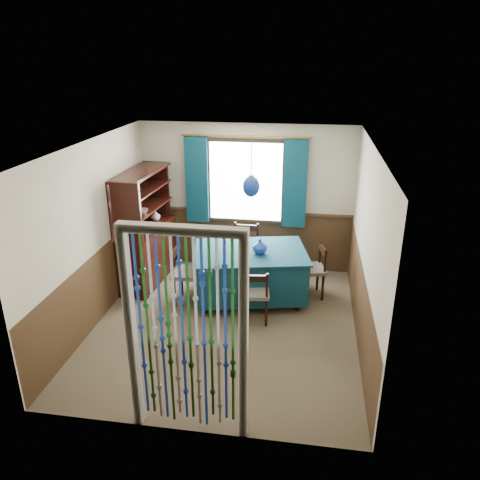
% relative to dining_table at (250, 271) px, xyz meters
% --- Properties ---
extents(floor, '(4.00, 4.00, 0.00)m').
position_rel_dining_table_xyz_m(floor, '(-0.24, -0.81, -0.46)').
color(floor, brown).
rests_on(floor, ground).
extents(ceiling, '(4.00, 4.00, 0.00)m').
position_rel_dining_table_xyz_m(ceiling, '(-0.24, -0.81, 2.04)').
color(ceiling, silver).
rests_on(ceiling, ground).
extents(wall_back, '(3.60, 0.00, 3.60)m').
position_rel_dining_table_xyz_m(wall_back, '(-0.24, 1.19, 0.79)').
color(wall_back, '#C0B69D').
rests_on(wall_back, ground).
extents(wall_front, '(3.60, 0.00, 3.60)m').
position_rel_dining_table_xyz_m(wall_front, '(-0.24, -2.81, 0.79)').
color(wall_front, '#C0B69D').
rests_on(wall_front, ground).
extents(wall_left, '(0.00, 4.00, 4.00)m').
position_rel_dining_table_xyz_m(wall_left, '(-2.04, -0.81, 0.79)').
color(wall_left, '#C0B69D').
rests_on(wall_left, ground).
extents(wall_right, '(0.00, 4.00, 4.00)m').
position_rel_dining_table_xyz_m(wall_right, '(1.56, -0.81, 0.79)').
color(wall_right, '#C0B69D').
rests_on(wall_right, ground).
extents(wainscot_back, '(3.60, 0.00, 3.60)m').
position_rel_dining_table_xyz_m(wainscot_back, '(-0.24, 1.18, 0.04)').
color(wainscot_back, '#3D2817').
rests_on(wainscot_back, ground).
extents(wainscot_front, '(3.60, 0.00, 3.60)m').
position_rel_dining_table_xyz_m(wainscot_front, '(-0.24, -2.79, 0.04)').
color(wainscot_front, '#3D2817').
rests_on(wainscot_front, ground).
extents(wainscot_left, '(0.00, 4.00, 4.00)m').
position_rel_dining_table_xyz_m(wainscot_left, '(-2.02, -0.81, 0.04)').
color(wainscot_left, '#3D2817').
rests_on(wainscot_left, ground).
extents(wainscot_right, '(0.00, 4.00, 4.00)m').
position_rel_dining_table_xyz_m(wainscot_right, '(1.55, -0.81, 0.04)').
color(wainscot_right, '#3D2817').
rests_on(wainscot_right, ground).
extents(window, '(1.32, 0.12, 1.42)m').
position_rel_dining_table_xyz_m(window, '(-0.24, 1.14, 1.09)').
color(window, black).
rests_on(window, wall_back).
extents(doorway, '(1.16, 0.12, 2.18)m').
position_rel_dining_table_xyz_m(doorway, '(-0.24, -2.75, 0.59)').
color(doorway, silver).
rests_on(doorway, ground).
extents(dining_table, '(1.86, 1.47, 0.80)m').
position_rel_dining_table_xyz_m(dining_table, '(0.00, 0.00, 0.00)').
color(dining_table, '#0D3343').
rests_on(dining_table, floor).
extents(chair_near, '(0.45, 0.43, 0.81)m').
position_rel_dining_table_xyz_m(chair_near, '(0.15, -0.65, -0.02)').
color(chair_near, black).
rests_on(chair_near, floor).
extents(chair_far, '(0.47, 0.45, 0.92)m').
position_rel_dining_table_xyz_m(chair_far, '(-0.19, 0.70, 0.03)').
color(chair_far, black).
rests_on(chair_far, floor).
extents(chair_left, '(0.44, 0.46, 0.91)m').
position_rel_dining_table_xyz_m(chair_left, '(-0.93, -0.26, 0.03)').
color(chair_left, black).
rests_on(chair_left, floor).
extents(chair_right, '(0.48, 0.50, 0.84)m').
position_rel_dining_table_xyz_m(chair_right, '(0.93, 0.25, -0.01)').
color(chair_right, black).
rests_on(chair_right, floor).
extents(sideboard, '(0.59, 1.45, 1.85)m').
position_rel_dining_table_xyz_m(sideboard, '(-1.77, 0.39, 0.18)').
color(sideboard, black).
rests_on(sideboard, floor).
extents(pendant_lamp, '(0.24, 0.24, 0.86)m').
position_rel_dining_table_xyz_m(pendant_lamp, '(-0.00, -0.00, 1.33)').
color(pendant_lamp, olive).
rests_on(pendant_lamp, ceiling).
extents(vase_table, '(0.24, 0.24, 0.21)m').
position_rel_dining_table_xyz_m(vase_table, '(0.15, -0.06, 0.44)').
color(vase_table, navy).
rests_on(vase_table, dining_table).
extents(bowl_shelf, '(0.27, 0.27, 0.06)m').
position_rel_dining_table_xyz_m(bowl_shelf, '(-1.71, 0.13, 0.84)').
color(bowl_shelf, beige).
rests_on(bowl_shelf, sideboard).
extents(vase_sideboard, '(0.20, 0.20, 0.18)m').
position_rel_dining_table_xyz_m(vase_sideboard, '(-1.71, 0.77, 0.56)').
color(vase_sideboard, beige).
rests_on(vase_sideboard, sideboard).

